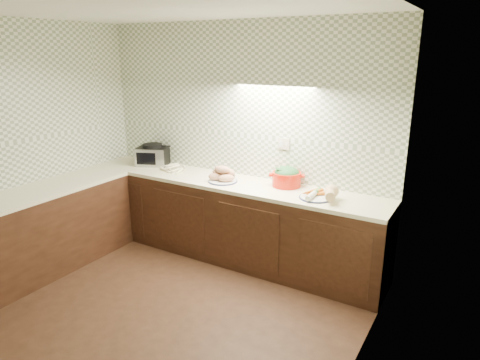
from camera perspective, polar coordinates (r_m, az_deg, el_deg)
The scene contains 8 objects.
room at distance 3.42m, azimuth -15.59°, elevation 5.37°, with size 3.60×3.60×2.60m.
counter at distance 4.69m, azimuth -14.34°, elevation -6.59°, with size 3.60×3.60×0.90m.
toaster_oven at distance 5.47m, azimuth -11.56°, elevation 3.26°, with size 0.46×0.41×0.27m.
parsnip_pile at distance 5.19m, azimuth -8.71°, elevation 1.62°, with size 0.32×0.26×0.08m.
sweet_potato_plate at distance 4.68m, azimuth -2.29°, elevation 0.59°, with size 0.32×0.32×0.18m.
onion_bowl at distance 4.84m, azimuth -1.53°, elevation 0.79°, with size 0.13×0.13×0.10m.
dutch_oven at distance 4.53m, azimuth 6.24°, elevation 0.44°, with size 0.40×0.40×0.21m.
veg_plate at distance 4.21m, azimuth 11.10°, elevation -1.75°, with size 0.40×0.38×0.15m.
Camera 1 is at (2.44, -2.31, 2.27)m, focal length 32.00 mm.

